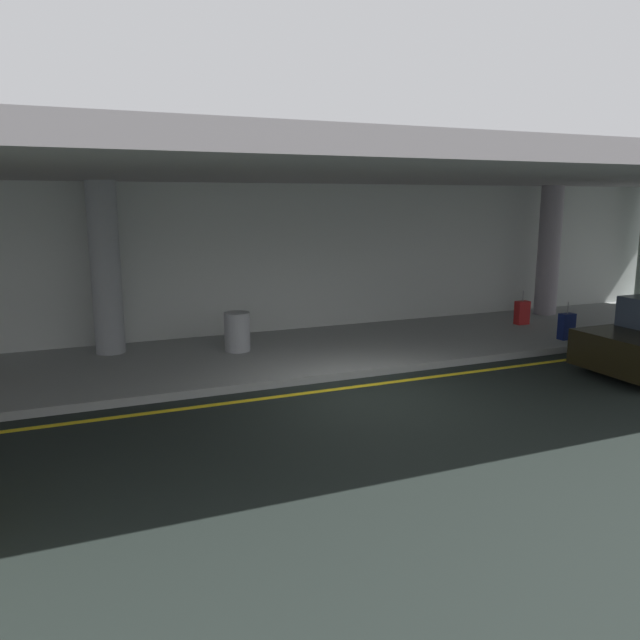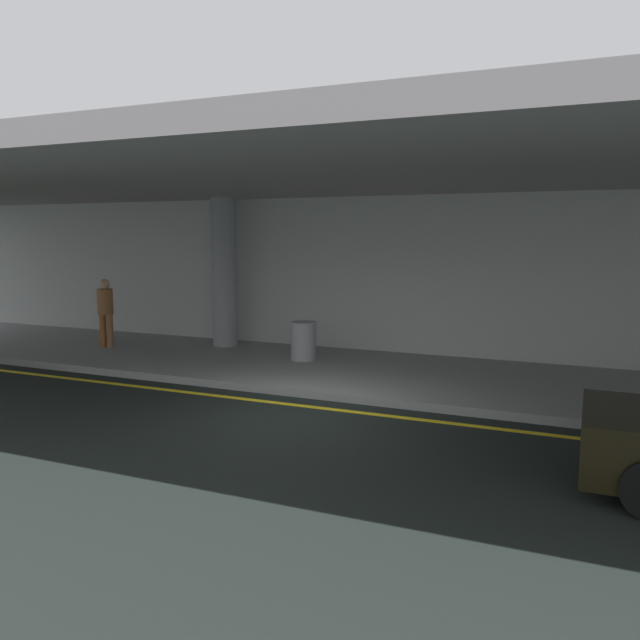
{
  "view_description": "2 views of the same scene",
  "coord_description": "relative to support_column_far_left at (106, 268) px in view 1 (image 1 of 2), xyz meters",
  "views": [
    {
      "loc": [
        -4.84,
        -9.34,
        3.4
      ],
      "look_at": [
        -0.31,
        1.49,
        1.11
      ],
      "focal_mm": 34.65,
      "sensor_mm": 36.0,
      "label": 1
    },
    {
      "loc": [
        4.34,
        -8.93,
        2.88
      ],
      "look_at": [
        -0.2,
        1.59,
        1.34
      ],
      "focal_mm": 35.3,
      "sensor_mm": 36.0,
      "label": 2
    }
  ],
  "objects": [
    {
      "name": "support_column_left_mid",
      "position": [
        12.0,
        0.0,
        0.0
      ],
      "size": [
        0.62,
        0.62,
        3.65
      ],
      "primitive_type": "cylinder",
      "color": "gray",
      "rests_on": "sidewalk"
    },
    {
      "name": "lane_stripe_yellow",
      "position": [
        4.0,
        -3.89,
        -1.97
      ],
      "size": [
        26.0,
        0.14,
        0.01
      ],
      "primitive_type": "cube",
      "color": "yellow",
      "rests_on": "ground"
    },
    {
      "name": "trash_bin_steel",
      "position": [
        2.58,
        -0.91,
        -1.4
      ],
      "size": [
        0.56,
        0.56,
        0.85
      ],
      "primitive_type": "cylinder",
      "color": "gray",
      "rests_on": "sidewalk"
    },
    {
      "name": "ceiling_overhang",
      "position": [
        4.0,
        -1.81,
        1.97
      ],
      "size": [
        28.0,
        13.2,
        0.3
      ],
      "primitive_type": "cube",
      "color": "gray",
      "rests_on": "support_column_far_left"
    },
    {
      "name": "support_column_far_left",
      "position": [
        0.0,
        0.0,
        0.0
      ],
      "size": [
        0.62,
        0.62,
        3.65
      ],
      "primitive_type": "cylinder",
      "color": "gray",
      "rests_on": "sidewalk"
    },
    {
      "name": "sidewalk",
      "position": [
        4.0,
        -1.31,
        -1.9
      ],
      "size": [
        26.0,
        4.2,
        0.15
      ],
      "primitive_type": "cube",
      "color": "gray",
      "rests_on": "ground"
    },
    {
      "name": "suitcase_upright_secondary",
      "position": [
        10.06,
        -2.83,
        -1.51
      ],
      "size": [
        0.36,
        0.22,
        0.9
      ],
      "rotation": [
        0.0,
        0.0,
        -0.17
      ],
      "color": "#0E194C",
      "rests_on": "sidewalk"
    },
    {
      "name": "suitcase_upright_primary",
      "position": [
        10.32,
        -0.98,
        -1.51
      ],
      "size": [
        0.36,
        0.22,
        0.9
      ],
      "rotation": [
        0.0,
        0.0,
        0.28
      ],
      "color": "maroon",
      "rests_on": "sidewalk"
    },
    {
      "name": "terminal_back_wall",
      "position": [
        4.0,
        0.94,
        -0.07
      ],
      "size": [
        26.0,
        0.3,
        3.8
      ],
      "primitive_type": "cube",
      "color": "#AEB3AE",
      "rests_on": "ground"
    },
    {
      "name": "ground_plane",
      "position": [
        4.0,
        -4.41,
        -1.97
      ],
      "size": [
        60.0,
        60.0,
        0.0
      ],
      "primitive_type": "plane",
      "color": "black"
    }
  ]
}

